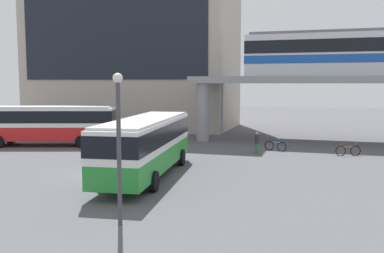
% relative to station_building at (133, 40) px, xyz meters
% --- Properties ---
extents(ground_plane, '(120.00, 120.00, 0.00)m').
position_rel_station_building_xyz_m(ground_plane, '(9.70, -14.63, -10.11)').
color(ground_plane, '#515156').
extents(station_building, '(23.27, 11.05, 20.21)m').
position_rel_station_building_xyz_m(station_building, '(0.00, 0.00, 0.00)').
color(station_building, '#B2A899').
rests_on(station_building, ground_plane).
extents(elevated_platform, '(29.93, 7.14, 5.68)m').
position_rel_station_building_xyz_m(elevated_platform, '(24.99, -7.26, -5.19)').
color(elevated_platform, gray).
rests_on(elevated_platform, ground_plane).
extents(train, '(18.59, 2.96, 3.84)m').
position_rel_station_building_xyz_m(train, '(23.88, -7.26, -2.46)').
color(train, silver).
rests_on(train, elevated_platform).
extents(bus_main, '(3.86, 11.27, 3.22)m').
position_rel_station_building_xyz_m(bus_main, '(12.17, -24.89, -8.12)').
color(bus_main, '#268C33').
rests_on(bus_main, ground_plane).
extents(bus_secondary, '(11.29, 5.76, 3.22)m').
position_rel_station_building_xyz_m(bus_secondary, '(-0.17, -16.47, -8.12)').
color(bus_secondary, red).
rests_on(bus_secondary, ground_plane).
extents(bicycle_brown, '(1.73, 0.59, 1.04)m').
position_rel_station_building_xyz_m(bicycle_brown, '(23.11, -14.50, -9.75)').
color(bicycle_brown, black).
rests_on(bicycle_brown, ground_plane).
extents(bicycle_blue, '(1.70, 0.67, 1.04)m').
position_rel_station_building_xyz_m(bicycle_blue, '(17.96, -13.69, -9.75)').
color(bicycle_blue, black).
rests_on(bicycle_blue, ground_plane).
extents(pedestrian_at_kerb, '(0.32, 0.42, 1.59)m').
position_rel_station_building_xyz_m(pedestrian_at_kerb, '(16.83, -15.56, -9.37)').
color(pedestrian_at_kerb, '#33663F').
rests_on(pedestrian_at_kerb, ground_plane).
extents(lamp_post, '(0.36, 0.36, 5.48)m').
position_rel_station_building_xyz_m(lamp_post, '(14.36, -32.49, -6.82)').
color(lamp_post, '#3F3F44').
rests_on(lamp_post, ground_plane).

